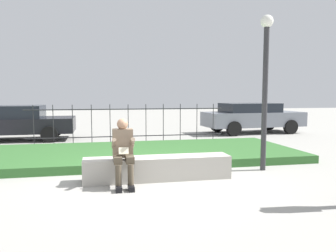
% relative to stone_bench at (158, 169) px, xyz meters
% --- Properties ---
extents(ground_plane, '(60.00, 60.00, 0.00)m').
position_rel_stone_bench_xyz_m(ground_plane, '(-0.19, 0.00, -0.21)').
color(ground_plane, '#9E9B93').
extents(stone_bench, '(2.95, 0.53, 0.47)m').
position_rel_stone_bench_xyz_m(stone_bench, '(0.00, 0.00, 0.00)').
color(stone_bench, '#ADA89E').
rests_on(stone_bench, ground_plane).
extents(person_seated_reader, '(0.42, 0.73, 1.27)m').
position_rel_stone_bench_xyz_m(person_seated_reader, '(-0.71, -0.30, 0.49)').
color(person_seated_reader, black).
rests_on(person_seated_reader, ground_plane).
extents(grass_berm, '(8.77, 3.48, 0.20)m').
position_rel_stone_bench_xyz_m(grass_berm, '(-0.19, 2.44, -0.11)').
color(grass_berm, '#33662D').
rests_on(grass_berm, ground_plane).
extents(iron_fence, '(6.77, 0.03, 1.38)m').
position_rel_stone_bench_xyz_m(iron_fence, '(-0.19, 4.86, 0.52)').
color(iron_fence, '#232326').
rests_on(iron_fence, ground_plane).
extents(car_parked_left, '(4.29, 1.98, 1.30)m').
position_rel_stone_bench_xyz_m(car_parked_left, '(-4.31, 6.67, 0.49)').
color(car_parked_left, black).
rests_on(car_parked_left, ground_plane).
extents(car_parked_right, '(4.48, 2.10, 1.33)m').
position_rel_stone_bench_xyz_m(car_parked_right, '(5.50, 7.07, 0.51)').
color(car_parked_right, slate).
rests_on(car_parked_right, ground_plane).
extents(street_lamp, '(0.28, 0.28, 3.45)m').
position_rel_stone_bench_xyz_m(street_lamp, '(2.49, 0.34, 1.95)').
color(street_lamp, '#2D2D30').
rests_on(street_lamp, ground_plane).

